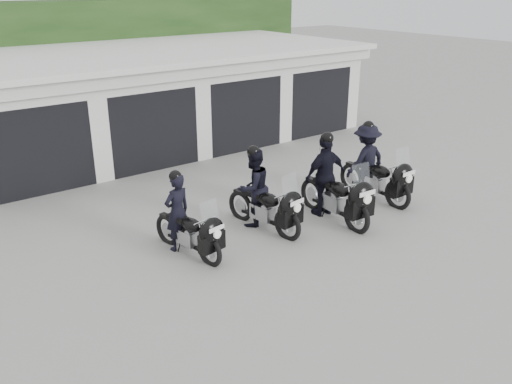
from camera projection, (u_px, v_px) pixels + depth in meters
ground at (281, 239)px, 11.19m from camera, size 80.00×80.00×0.00m
garage_block at (115, 104)px, 16.66m from camera, size 16.40×6.80×2.96m
background_vegetation at (68, 44)px, 19.99m from camera, size 20.00×3.90×5.80m
police_bike_a at (186, 221)px, 10.37m from camera, size 0.77×1.94×1.70m
police_bike_b at (260, 193)px, 11.46m from camera, size 0.93×2.11×1.85m
police_bike_c at (331, 182)px, 11.91m from camera, size 1.13×2.29×1.99m
police_bike_d at (371, 165)px, 13.06m from camera, size 1.16×2.22×1.93m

